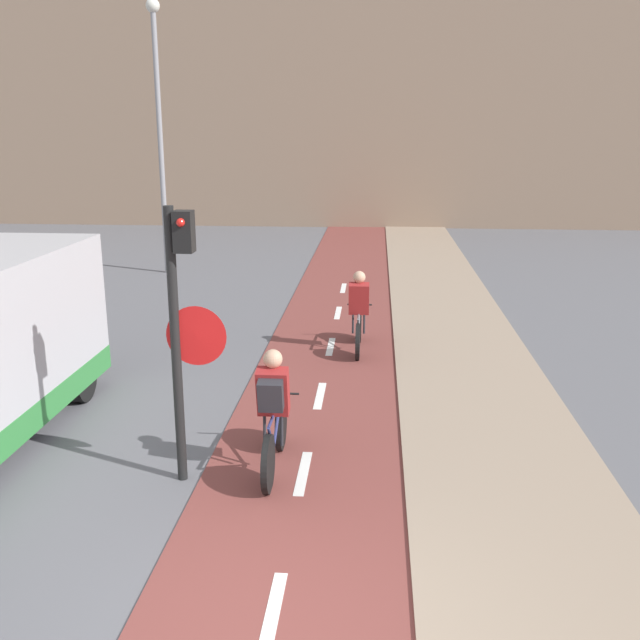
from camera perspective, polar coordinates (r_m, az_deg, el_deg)
building_row_background at (r=31.71m, az=3.24°, el=18.58°), size 60.00×5.20×11.71m
traffic_light_pole at (r=7.86m, az=-11.01°, el=0.29°), size 0.67×0.25×3.13m
street_lamp_far at (r=20.16m, az=-12.78°, el=15.92°), size 0.36×0.36×7.13m
cyclist_near at (r=8.32m, az=-3.73°, el=-7.57°), size 0.46×1.75×1.50m
cyclist_far at (r=12.80m, az=3.12°, el=0.37°), size 0.46×1.72×1.48m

